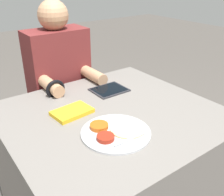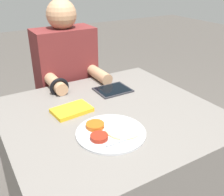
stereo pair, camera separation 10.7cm
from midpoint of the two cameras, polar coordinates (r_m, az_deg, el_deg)
The scene contains 5 objects.
dining_table at distance 1.49m, azimuth 1.98°, elevation -16.04°, with size 1.00×0.92×0.76m.
thali_tray at distance 1.11m, azimuth 2.42°, elevation -7.50°, with size 0.30×0.30×0.03m.
red_notebook at distance 1.27m, azimuth -6.37°, elevation -2.75°, with size 0.19×0.14×0.02m.
tablet_device at distance 1.49m, azimuth 2.24°, elevation 1.76°, with size 0.19×0.16×0.01m.
person_diner at distance 1.82m, azimuth -7.80°, elevation -0.20°, with size 0.39×0.41×1.23m.
Camera 2 is at (-0.56, -0.95, 1.38)m, focal length 42.00 mm.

